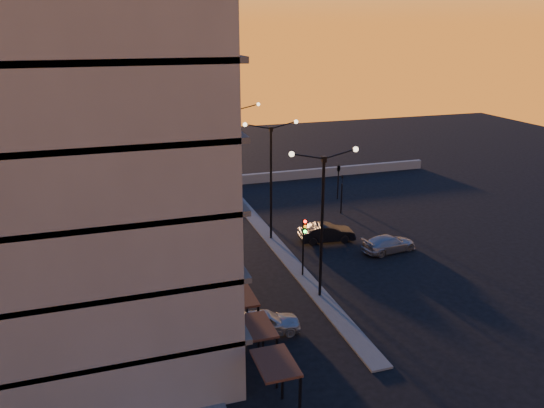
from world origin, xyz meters
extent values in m
plane|color=black|center=(0.00, 0.00, 0.00)|extent=(120.00, 120.00, 0.00)
cube|color=#494946|center=(-10.50, 4.00, 0.06)|extent=(5.00, 40.00, 0.12)
cube|color=#494946|center=(0.00, 10.00, 0.06)|extent=(1.20, 36.00, 0.12)
cube|color=gray|center=(2.00, 26.00, 0.50)|extent=(44.00, 0.50, 1.00)
cylinder|color=slate|center=(-14.00, 2.00, 12.50)|extent=(14.00, 14.00, 25.00)
cube|color=slate|center=(-14.00, -3.00, 12.50)|extent=(14.00, 10.00, 25.00)
cylinder|color=black|center=(-14.00, 2.00, 1.60)|extent=(14.16, 14.16, 2.40)
cube|color=black|center=(-6.80, -2.00, 3.60)|extent=(0.15, 3.20, 1.20)
cylinder|color=black|center=(0.00, 0.00, 4.50)|extent=(0.18, 0.18, 9.00)
cube|color=black|center=(0.00, 0.00, 8.90)|extent=(0.25, 0.25, 0.35)
sphere|color=#FFE5B2|center=(-2.00, 0.00, 9.35)|extent=(0.32, 0.32, 0.32)
sphere|color=#FFE5B2|center=(2.00, 0.00, 9.35)|extent=(0.32, 0.32, 0.32)
cylinder|color=black|center=(0.00, 10.00, 4.50)|extent=(0.18, 0.18, 9.00)
cube|color=black|center=(0.00, 10.00, 8.90)|extent=(0.25, 0.25, 0.35)
sphere|color=#FFE5B2|center=(-2.00, 10.00, 9.35)|extent=(0.32, 0.32, 0.32)
sphere|color=#FFE5B2|center=(2.00, 10.00, 9.35)|extent=(0.32, 0.32, 0.32)
cylinder|color=black|center=(0.00, 20.00, 4.50)|extent=(0.18, 0.18, 9.00)
cube|color=black|center=(0.00, 20.00, 8.90)|extent=(0.25, 0.25, 0.35)
sphere|color=#FFE5B2|center=(-2.00, 20.00, 9.35)|extent=(0.32, 0.32, 0.32)
sphere|color=#FFE5B2|center=(2.00, 20.00, 9.35)|extent=(0.32, 0.32, 0.32)
cylinder|color=black|center=(0.00, 3.00, 1.60)|extent=(0.12, 0.12, 3.20)
cube|color=black|center=(0.00, 2.82, 3.75)|extent=(0.28, 0.16, 1.00)
sphere|color=#FF0C05|center=(0.00, 2.72, 4.10)|extent=(0.20, 0.20, 0.20)
sphere|color=orange|center=(0.00, 2.72, 3.75)|extent=(0.20, 0.20, 0.20)
sphere|color=#0CFF26|center=(0.00, 2.72, 3.40)|extent=(0.20, 0.20, 0.20)
cylinder|color=black|center=(8.00, 14.00, 1.40)|extent=(0.12, 0.12, 2.80)
imported|color=black|center=(8.00, 14.00, 3.20)|extent=(0.13, 0.16, 0.80)
cylinder|color=black|center=(9.50, 18.00, 1.40)|extent=(0.12, 0.12, 2.80)
imported|color=black|center=(9.50, 18.00, 3.20)|extent=(0.42, 1.99, 0.80)
imported|color=#A3A7AA|center=(-4.57, -2.93, 0.69)|extent=(4.17, 1.99, 1.37)
imported|color=black|center=(4.08, 8.26, 0.72)|extent=(4.54, 2.03, 1.45)
imported|color=gray|center=(7.75, 4.99, 0.63)|extent=(4.52, 2.33, 1.25)
camera|label=1|loc=(-12.08, -27.44, 16.16)|focal=35.00mm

